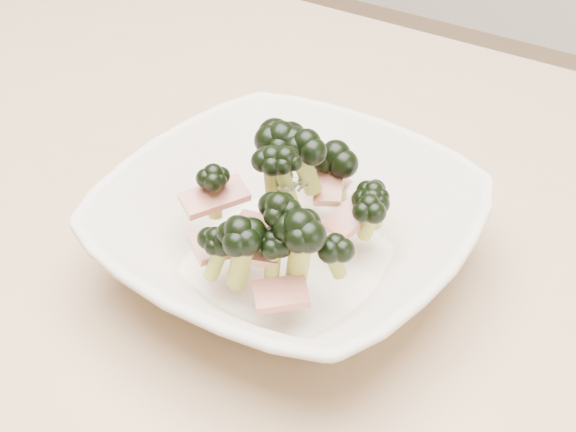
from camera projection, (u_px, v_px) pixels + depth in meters
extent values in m
cube|color=tan|center=(228.00, 210.00, 0.74)|extent=(1.20, 0.80, 0.04)
cylinder|color=tan|center=(103.00, 173.00, 1.43)|extent=(0.06, 0.06, 0.71)
imported|color=beige|center=(288.00, 231.00, 0.63)|extent=(0.30, 0.30, 0.07)
cylinder|color=olive|center=(273.00, 259.00, 0.58)|extent=(0.01, 0.02, 0.03)
ellipsoid|color=black|center=(273.00, 240.00, 0.56)|extent=(0.03, 0.03, 0.02)
cylinder|color=olive|center=(272.00, 180.00, 0.59)|extent=(0.01, 0.01, 0.03)
ellipsoid|color=black|center=(272.00, 157.00, 0.58)|extent=(0.03, 0.03, 0.02)
cylinder|color=olive|center=(335.00, 262.00, 0.58)|extent=(0.02, 0.02, 0.03)
ellipsoid|color=black|center=(336.00, 244.00, 0.57)|extent=(0.03, 0.03, 0.02)
cylinder|color=olive|center=(279.00, 232.00, 0.58)|extent=(0.01, 0.02, 0.04)
ellipsoid|color=black|center=(279.00, 206.00, 0.56)|extent=(0.03, 0.03, 0.03)
cylinder|color=olive|center=(282.00, 167.00, 0.63)|extent=(0.03, 0.02, 0.05)
ellipsoid|color=black|center=(282.00, 136.00, 0.62)|extent=(0.04, 0.04, 0.03)
cylinder|color=olive|center=(368.00, 224.00, 0.62)|extent=(0.02, 0.02, 0.03)
ellipsoid|color=black|center=(369.00, 205.00, 0.61)|extent=(0.03, 0.03, 0.02)
cylinder|color=olive|center=(368.00, 218.00, 0.63)|extent=(0.02, 0.02, 0.03)
ellipsoid|color=black|center=(370.00, 200.00, 0.62)|extent=(0.03, 0.03, 0.02)
cylinder|color=olive|center=(299.00, 258.00, 0.57)|extent=(0.03, 0.02, 0.05)
ellipsoid|color=black|center=(299.00, 226.00, 0.55)|extent=(0.04, 0.04, 0.03)
cylinder|color=olive|center=(306.00, 171.00, 0.62)|extent=(0.02, 0.02, 0.05)
ellipsoid|color=black|center=(306.00, 143.00, 0.61)|extent=(0.04, 0.04, 0.03)
cylinder|color=olive|center=(215.00, 197.00, 0.64)|extent=(0.02, 0.02, 0.04)
ellipsoid|color=black|center=(213.00, 174.00, 0.63)|extent=(0.03, 0.03, 0.02)
cylinder|color=olive|center=(335.00, 180.00, 0.66)|extent=(0.02, 0.02, 0.04)
ellipsoid|color=black|center=(336.00, 155.00, 0.65)|extent=(0.04, 0.04, 0.03)
cylinder|color=olive|center=(241.00, 263.00, 0.58)|extent=(0.02, 0.02, 0.05)
ellipsoid|color=black|center=(239.00, 231.00, 0.56)|extent=(0.04, 0.04, 0.03)
cylinder|color=olive|center=(285.00, 184.00, 0.59)|extent=(0.02, 0.02, 0.04)
ellipsoid|color=black|center=(285.00, 157.00, 0.58)|extent=(0.03, 0.03, 0.02)
cylinder|color=olive|center=(217.00, 260.00, 0.59)|extent=(0.02, 0.02, 0.04)
ellipsoid|color=black|center=(215.00, 238.00, 0.57)|extent=(0.03, 0.03, 0.02)
cylinder|color=olive|center=(372.00, 212.00, 0.64)|extent=(0.02, 0.02, 0.03)
ellipsoid|color=black|center=(374.00, 191.00, 0.62)|extent=(0.03, 0.03, 0.02)
cube|color=maroon|center=(214.00, 197.00, 0.63)|extent=(0.05, 0.06, 0.01)
cube|color=maroon|center=(249.00, 228.00, 0.60)|extent=(0.04, 0.05, 0.02)
cube|color=maroon|center=(224.00, 242.00, 0.61)|extent=(0.05, 0.06, 0.02)
cube|color=maroon|center=(326.00, 184.00, 0.66)|extent=(0.04, 0.04, 0.02)
cube|color=maroon|center=(261.00, 242.00, 0.59)|extent=(0.05, 0.05, 0.02)
cube|color=maroon|center=(281.00, 294.00, 0.57)|extent=(0.05, 0.05, 0.01)
cube|color=maroon|center=(329.00, 185.00, 0.65)|extent=(0.04, 0.04, 0.02)
cube|color=maroon|center=(353.00, 214.00, 0.63)|extent=(0.04, 0.05, 0.02)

